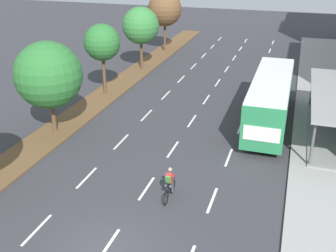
{
  "coord_description": "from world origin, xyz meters",
  "views": [
    {
      "loc": [
        6.6,
        -11.96,
        11.71
      ],
      "look_at": [
        -0.55,
        10.38,
        1.2
      ],
      "focal_mm": 43.65,
      "sensor_mm": 36.0,
      "label": 1
    }
  ],
  "objects_px": {
    "median_tree_second": "(48,75)",
    "median_tree_third": "(102,43)",
    "bus": "(271,96)",
    "median_tree_fourth": "(141,26)",
    "cyclist": "(169,185)",
    "median_tree_fifth": "(165,9)"
  },
  "relations": [
    {
      "from": "cyclist",
      "to": "median_tree_fifth",
      "type": "relative_size",
      "value": 0.27
    },
    {
      "from": "median_tree_second",
      "to": "median_tree_fourth",
      "type": "xyz_separation_m",
      "value": [
        0.16,
        15.87,
        0.39
      ]
    },
    {
      "from": "cyclist",
      "to": "median_tree_fourth",
      "type": "relative_size",
      "value": 0.3
    },
    {
      "from": "median_tree_third",
      "to": "median_tree_fifth",
      "type": "relative_size",
      "value": 0.87
    },
    {
      "from": "bus",
      "to": "median_tree_fourth",
      "type": "relative_size",
      "value": 1.85
    },
    {
      "from": "median_tree_third",
      "to": "median_tree_second",
      "type": "bearing_deg",
      "value": -89.43
    },
    {
      "from": "bus",
      "to": "median_tree_second",
      "type": "xyz_separation_m",
      "value": [
        -13.61,
        -5.95,
        1.94
      ]
    },
    {
      "from": "median_tree_second",
      "to": "median_tree_fourth",
      "type": "distance_m",
      "value": 15.88
    },
    {
      "from": "bus",
      "to": "cyclist",
      "type": "bearing_deg",
      "value": -109.06
    },
    {
      "from": "median_tree_second",
      "to": "median_tree_third",
      "type": "relative_size",
      "value": 1.05
    },
    {
      "from": "bus",
      "to": "median_tree_third",
      "type": "height_order",
      "value": "median_tree_third"
    },
    {
      "from": "bus",
      "to": "median_tree_fourth",
      "type": "distance_m",
      "value": 16.88
    },
    {
      "from": "bus",
      "to": "median_tree_second",
      "type": "relative_size",
      "value": 1.86
    },
    {
      "from": "bus",
      "to": "cyclist",
      "type": "relative_size",
      "value": 6.2
    },
    {
      "from": "median_tree_third",
      "to": "median_tree_fourth",
      "type": "distance_m",
      "value": 7.94
    },
    {
      "from": "bus",
      "to": "median_tree_fourth",
      "type": "bearing_deg",
      "value": 143.58
    },
    {
      "from": "median_tree_third",
      "to": "median_tree_fourth",
      "type": "bearing_deg",
      "value": 88.27
    },
    {
      "from": "median_tree_second",
      "to": "bus",
      "type": "bearing_deg",
      "value": 23.61
    },
    {
      "from": "bus",
      "to": "median_tree_third",
      "type": "distance_m",
      "value": 14.03
    },
    {
      "from": "bus",
      "to": "cyclist",
      "type": "distance_m",
      "value": 11.83
    },
    {
      "from": "bus",
      "to": "median_tree_fourth",
      "type": "height_order",
      "value": "median_tree_fourth"
    },
    {
      "from": "median_tree_third",
      "to": "median_tree_fourth",
      "type": "relative_size",
      "value": 0.95
    }
  ]
}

